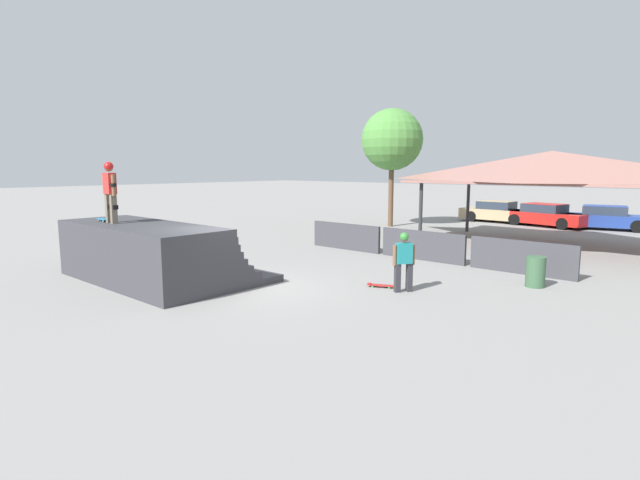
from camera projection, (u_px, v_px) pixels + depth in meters
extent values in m
plane|color=gray|center=(236.00, 288.00, 13.70)|extent=(160.00, 160.00, 0.00)
cube|color=#38383D|center=(169.00, 274.00, 15.06)|extent=(5.96, 3.90, 0.21)
cube|color=#38383D|center=(156.00, 269.00, 14.73)|extent=(5.96, 3.08, 0.21)
cube|color=#38383D|center=(151.00, 263.00, 14.59)|extent=(5.96, 2.78, 0.21)
cube|color=#38383D|center=(147.00, 256.00, 14.48)|extent=(5.96, 2.58, 0.21)
cube|color=#38383D|center=(145.00, 249.00, 14.40)|extent=(5.96, 2.44, 0.21)
cube|color=#38383D|center=(143.00, 242.00, 14.33)|extent=(5.96, 2.33, 0.21)
cube|color=#38383D|center=(141.00, 235.00, 14.28)|extent=(5.96, 2.26, 0.21)
cube|color=#38383D|center=(140.00, 228.00, 14.23)|extent=(5.96, 2.22, 0.21)
cylinder|color=silver|center=(174.00, 222.00, 15.03)|extent=(5.85, 0.07, 0.07)
cube|color=#6B6051|center=(114.00, 209.00, 14.30)|extent=(0.17, 0.17, 0.85)
cube|color=black|center=(115.00, 207.00, 14.31)|extent=(0.21, 0.16, 0.12)
cube|color=#6B6051|center=(109.00, 208.00, 14.57)|extent=(0.17, 0.17, 0.85)
cube|color=black|center=(110.00, 206.00, 14.58)|extent=(0.21, 0.16, 0.12)
cube|color=red|center=(110.00, 183.00, 14.33)|extent=(0.48, 0.27, 0.60)
cylinder|color=brown|center=(113.00, 185.00, 14.13)|extent=(0.12, 0.12, 0.60)
cylinder|color=black|center=(113.00, 185.00, 14.12)|extent=(0.19, 0.19, 0.09)
cylinder|color=brown|center=(106.00, 185.00, 14.55)|extent=(0.12, 0.12, 0.60)
cylinder|color=black|center=(106.00, 184.00, 14.54)|extent=(0.19, 0.19, 0.09)
sphere|color=brown|center=(109.00, 167.00, 14.26)|extent=(0.23, 0.23, 0.23)
sphere|color=#B21919|center=(109.00, 166.00, 14.26)|extent=(0.26, 0.26, 0.26)
cylinder|color=silver|center=(108.00, 221.00, 14.85)|extent=(0.06, 0.04, 0.05)
cylinder|color=silver|center=(103.00, 221.00, 14.76)|extent=(0.06, 0.04, 0.05)
cylinder|color=silver|center=(103.00, 220.00, 15.24)|extent=(0.06, 0.04, 0.05)
cylinder|color=silver|center=(99.00, 220.00, 15.16)|extent=(0.06, 0.04, 0.05)
cube|color=teal|center=(103.00, 219.00, 15.00)|extent=(0.85, 0.34, 0.02)
cube|color=teal|center=(107.00, 220.00, 14.70)|extent=(0.13, 0.21, 0.02)
cube|color=#2D2D33|center=(397.00, 278.00, 13.24)|extent=(0.20, 0.20, 0.77)
cube|color=#2D2D33|center=(409.00, 277.00, 13.32)|extent=(0.20, 0.20, 0.77)
cube|color=teal|center=(404.00, 253.00, 13.19)|extent=(0.41, 0.46, 0.55)
cylinder|color=brown|center=(395.00, 255.00, 13.13)|extent=(0.14, 0.14, 0.55)
cylinder|color=brown|center=(413.00, 254.00, 13.26)|extent=(0.14, 0.14, 0.55)
sphere|color=brown|center=(404.00, 238.00, 13.13)|extent=(0.21, 0.21, 0.21)
sphere|color=#337F33|center=(404.00, 237.00, 13.12)|extent=(0.24, 0.24, 0.24)
cylinder|color=green|center=(373.00, 286.00, 13.82)|extent=(0.06, 0.05, 0.05)
cylinder|color=green|center=(374.00, 285.00, 13.95)|extent=(0.06, 0.05, 0.05)
cylinder|color=green|center=(389.00, 288.00, 13.68)|extent=(0.06, 0.05, 0.05)
cylinder|color=green|center=(390.00, 286.00, 13.81)|extent=(0.06, 0.05, 0.05)
cube|color=#B22323|center=(381.00, 285.00, 13.81)|extent=(0.76, 0.49, 0.02)
cube|color=#B22323|center=(369.00, 284.00, 13.91)|extent=(0.16, 0.22, 0.02)
cube|color=#3D3D42|center=(346.00, 236.00, 20.14)|extent=(3.31, 0.12, 1.05)
cube|color=#3D3D42|center=(422.00, 246.00, 17.82)|extent=(3.31, 0.12, 1.05)
cube|color=#3D3D42|center=(522.00, 257.00, 15.49)|extent=(3.31, 0.12, 1.05)
cylinder|color=#2D2D33|center=(421.00, 212.00, 22.14)|extent=(0.16, 0.16, 2.62)
cylinder|color=#2D2D33|center=(468.00, 206.00, 25.59)|extent=(0.16, 0.16, 2.62)
cube|color=#9E6B60|center=(550.00, 183.00, 20.58)|extent=(10.99, 5.51, 0.10)
pyramid|color=#9E6B60|center=(551.00, 166.00, 20.48)|extent=(10.77, 5.40, 1.24)
cylinder|color=brown|center=(391.00, 194.00, 27.83)|extent=(0.28, 0.28, 3.59)
sphere|color=#4C893D|center=(392.00, 140.00, 27.39)|extent=(3.38, 3.38, 3.38)
cylinder|color=#385B3D|center=(536.00, 272.00, 13.83)|extent=(0.52, 0.52, 0.85)
cube|color=tan|center=(498.00, 214.00, 30.14)|extent=(4.35, 1.74, 0.62)
cube|color=#283342|center=(496.00, 205.00, 30.14)|extent=(2.02, 1.43, 0.46)
cube|color=tan|center=(497.00, 201.00, 30.10)|extent=(1.93, 1.40, 0.04)
cylinder|color=black|center=(524.00, 217.00, 29.82)|extent=(0.64, 0.21, 0.64)
cylinder|color=black|center=(514.00, 219.00, 28.73)|extent=(0.64, 0.21, 0.64)
cylinder|color=black|center=(482.00, 215.00, 31.60)|extent=(0.64, 0.21, 0.64)
cylinder|color=black|center=(472.00, 216.00, 30.51)|extent=(0.64, 0.21, 0.64)
cube|color=red|center=(546.00, 218.00, 27.97)|extent=(4.77, 2.59, 0.62)
cube|color=#283342|center=(544.00, 208.00, 27.99)|extent=(2.34, 1.84, 0.46)
cube|color=red|center=(545.00, 204.00, 27.96)|extent=(2.24, 1.79, 0.04)
cylinder|color=black|center=(577.00, 222.00, 27.37)|extent=(0.67, 0.32, 0.64)
cylinder|color=black|center=(562.00, 224.00, 26.44)|extent=(0.67, 0.32, 0.64)
cylinder|color=black|center=(530.00, 218.00, 29.56)|extent=(0.67, 0.32, 0.64)
cylinder|color=black|center=(515.00, 220.00, 28.63)|extent=(0.67, 0.32, 0.64)
cube|color=navy|center=(607.00, 220.00, 26.56)|extent=(4.75, 2.52, 0.62)
cube|color=#283342|center=(605.00, 210.00, 26.54)|extent=(2.33, 1.77, 0.46)
cube|color=navy|center=(605.00, 206.00, 26.50)|extent=(2.23, 1.72, 0.04)
cylinder|color=black|center=(636.00, 224.00, 26.53)|extent=(0.67, 0.33, 0.64)
cylinder|color=black|center=(637.00, 226.00, 25.27)|extent=(0.67, 0.33, 0.64)
cylinder|color=black|center=(578.00, 221.00, 27.89)|extent=(0.67, 0.33, 0.64)
cylinder|color=black|center=(577.00, 223.00, 26.63)|extent=(0.67, 0.33, 0.64)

